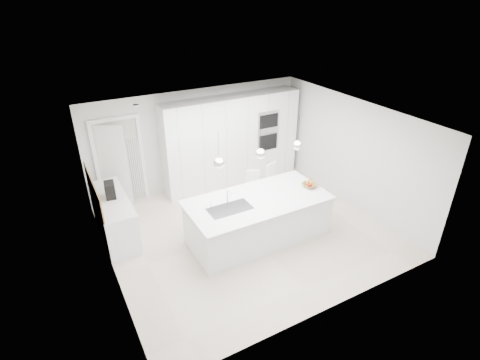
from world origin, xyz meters
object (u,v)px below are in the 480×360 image
island_base (259,220)px  espresso_machine (110,190)px  fruit_bowl (310,185)px  bar_stool_right (273,186)px  bar_stool_left (255,192)px

island_base → espresso_machine: bearing=148.7°
fruit_bowl → bar_stool_right: (-0.25, 0.96, -0.42)m
island_base → fruit_bowl: 1.32m
fruit_bowl → bar_stool_left: (-0.75, 0.96, -0.44)m
island_base → bar_stool_left: (0.47, 0.92, 0.06)m
island_base → espresso_machine: espresso_machine is taller
fruit_bowl → espresso_machine: 4.07m
bar_stool_left → bar_stool_right: bar_stool_right is taller
bar_stool_left → fruit_bowl: bearing=-29.2°
espresso_machine → fruit_bowl: bearing=-14.7°
island_base → bar_stool_left: bar_stool_left is taller
fruit_bowl → espresso_machine: (-3.75, 1.57, 0.12)m
island_base → bar_stool_right: (0.97, 0.93, 0.09)m
espresso_machine → bar_stool_left: size_ratio=0.32×
espresso_machine → bar_stool_left: (3.00, -0.61, -0.57)m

